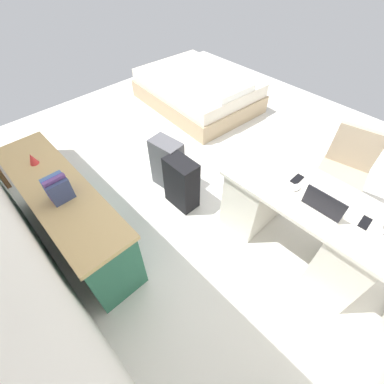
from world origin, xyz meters
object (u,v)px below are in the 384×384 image
at_px(desk, 299,221).
at_px(credenza, 69,214).
at_px(suitcase_spare_grey, 167,164).
at_px(computer_mouse, 297,187).
at_px(figurine_small, 32,159).
at_px(office_chair, 340,177).
at_px(bed, 198,91).
at_px(suitcase_black, 182,183).
at_px(cell_phone_near_laptop, 365,223).
at_px(laptop, 325,204).
at_px(cell_phone_by_mouse, 297,179).

height_order(desk, credenza, desk).
distance_m(suitcase_spare_grey, computer_mouse, 1.49).
distance_m(credenza, suitcase_spare_grey, 1.18).
xyz_separation_m(desk, figurine_small, (1.97, 1.51, 0.41)).
relative_size(office_chair, figurine_small, 8.55).
height_order(suitcase_spare_grey, figurine_small, figurine_small).
bearing_deg(desk, suitcase_spare_grey, 12.17).
bearing_deg(suitcase_spare_grey, computer_mouse, -174.70).
relative_size(bed, figurine_small, 18.05).
bearing_deg(figurine_small, credenza, -179.79).
bearing_deg(figurine_small, suitcase_black, -126.23).
bearing_deg(desk, computer_mouse, 13.03).
bearing_deg(cell_phone_near_laptop, figurine_small, 29.88).
bearing_deg(suitcase_spare_grey, laptop, -177.84).
bearing_deg(suitcase_spare_grey, office_chair, -149.92).
relative_size(credenza, suitcase_spare_grey, 2.85).
distance_m(office_chair, suitcase_black, 1.69).
height_order(bed, suitcase_spare_grey, suitcase_spare_grey).
bearing_deg(cell_phone_by_mouse, laptop, 155.53).
relative_size(bed, cell_phone_by_mouse, 14.60).
height_order(desk, bed, desk).
relative_size(suitcase_spare_grey, cell_phone_near_laptop, 4.64).
bearing_deg(bed, desk, 154.21).
xyz_separation_m(desk, suitcase_black, (1.17, 0.41, -0.08)).
xyz_separation_m(suitcase_spare_grey, cell_phone_by_mouse, (-1.34, -0.40, 0.44)).
height_order(credenza, suitcase_black, credenza).
relative_size(desk, suitcase_black, 2.33).
bearing_deg(laptop, bed, -25.82).
xyz_separation_m(suitcase_spare_grey, figurine_small, (0.46, 1.18, 0.49)).
height_order(laptop, computer_mouse, laptop).
bearing_deg(cell_phone_near_laptop, laptop, 16.36).
relative_size(office_chair, laptop, 3.00).
distance_m(credenza, cell_phone_near_laptop, 2.54).
xyz_separation_m(credenza, computer_mouse, (-1.43, -1.48, 0.39)).
relative_size(desk, office_chair, 1.54).
xyz_separation_m(suitcase_black, laptop, (-1.30, -0.35, 0.49)).
relative_size(credenza, figurine_small, 16.36).
bearing_deg(desk, office_chair, -89.34).
bearing_deg(suitcase_spare_grey, figurine_small, 62.07).
distance_m(desk, bed, 2.95).
xyz_separation_m(laptop, cell_phone_near_laptop, (-0.29, -0.10, -0.04)).
bearing_deg(cell_phone_near_laptop, desk, 1.79).
distance_m(computer_mouse, figurine_small, 2.37).
distance_m(laptop, cell_phone_by_mouse, 0.35).
xyz_separation_m(bed, suitcase_spare_grey, (-1.13, 1.61, 0.07)).
relative_size(suitcase_spare_grey, figurine_small, 5.74).
relative_size(desk, figurine_small, 13.17).
height_order(computer_mouse, cell_phone_by_mouse, computer_mouse).
distance_m(cell_phone_near_laptop, figurine_small, 2.85).
distance_m(office_chair, credenza, 2.78).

